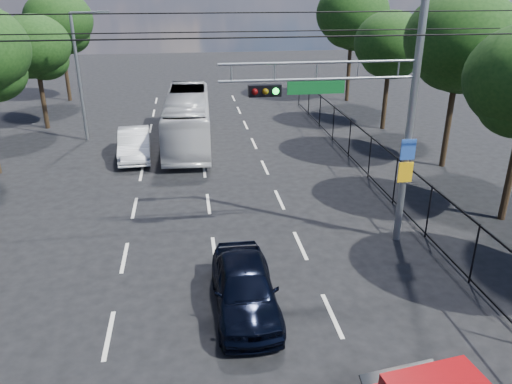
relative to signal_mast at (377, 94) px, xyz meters
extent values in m
cube|color=beige|center=(-8.28, -3.99, -5.24)|extent=(0.12, 2.00, 0.01)
cube|color=beige|center=(-8.28, 0.01, -5.24)|extent=(0.12, 2.00, 0.01)
cube|color=beige|center=(-8.28, 4.01, -5.24)|extent=(0.12, 2.00, 0.01)
cube|color=beige|center=(-8.28, 8.01, -5.24)|extent=(0.12, 2.00, 0.01)
cube|color=beige|center=(-8.28, 12.01, -5.24)|extent=(0.12, 2.00, 0.01)
cube|color=beige|center=(-8.28, 16.01, -5.24)|extent=(0.12, 2.00, 0.01)
cube|color=beige|center=(-8.28, 20.01, -5.24)|extent=(0.12, 2.00, 0.01)
cube|color=beige|center=(-8.28, 24.01, -5.24)|extent=(0.12, 2.00, 0.01)
cube|color=beige|center=(-5.28, -3.99, -5.24)|extent=(0.12, 2.00, 0.01)
cube|color=beige|center=(-5.28, 0.01, -5.24)|extent=(0.12, 2.00, 0.01)
cube|color=beige|center=(-5.28, 4.01, -5.24)|extent=(0.12, 2.00, 0.01)
cube|color=beige|center=(-5.28, 8.01, -5.24)|extent=(0.12, 2.00, 0.01)
cube|color=beige|center=(-5.28, 12.01, -5.24)|extent=(0.12, 2.00, 0.01)
cube|color=beige|center=(-5.28, 16.01, -5.24)|extent=(0.12, 2.00, 0.01)
cube|color=beige|center=(-5.28, 20.01, -5.24)|extent=(0.12, 2.00, 0.01)
cube|color=beige|center=(-5.28, 24.01, -5.24)|extent=(0.12, 2.00, 0.01)
cube|color=beige|center=(-2.28, -3.99, -5.24)|extent=(0.12, 2.00, 0.01)
cube|color=beige|center=(-2.28, 0.01, -5.24)|extent=(0.12, 2.00, 0.01)
cube|color=beige|center=(-2.28, 4.01, -5.24)|extent=(0.12, 2.00, 0.01)
cube|color=beige|center=(-2.28, 8.01, -5.24)|extent=(0.12, 2.00, 0.01)
cube|color=beige|center=(-2.28, 12.01, -5.24)|extent=(0.12, 2.00, 0.01)
cube|color=beige|center=(-2.28, 16.01, -5.24)|extent=(0.12, 2.00, 0.01)
cube|color=beige|center=(-2.28, 20.01, -5.24)|extent=(0.12, 2.00, 0.01)
cube|color=beige|center=(-2.28, 24.01, -5.24)|extent=(0.12, 2.00, 0.01)
cylinder|color=slate|center=(1.22, 0.01, -0.49)|extent=(0.24, 0.24, 9.50)
cylinder|color=slate|center=(-1.88, 0.01, 1.01)|extent=(6.20, 0.08, 0.08)
cylinder|color=slate|center=(-1.88, 0.01, 0.51)|extent=(6.20, 0.08, 0.08)
cube|color=black|center=(-3.58, 0.01, 0.21)|extent=(1.00, 0.28, 0.35)
sphere|color=#3F0505|center=(-3.90, -0.14, 0.21)|extent=(0.20, 0.20, 0.20)
sphere|color=#4C3805|center=(-3.58, -0.14, 0.21)|extent=(0.20, 0.20, 0.20)
sphere|color=#0CE533|center=(-3.26, -0.14, 0.21)|extent=(0.20, 0.20, 0.20)
cube|color=#0B511E|center=(-1.98, 0.01, 0.26)|extent=(1.80, 0.05, 0.40)
cube|color=#234AA3|center=(1.20, -0.13, -1.84)|extent=(0.50, 0.04, 0.70)
cube|color=#E7A90C|center=(1.20, -0.13, -2.64)|extent=(0.50, 0.04, 0.70)
cylinder|color=slate|center=(0.62, 0.01, 0.76)|extent=(0.05, 0.05, 0.50)
cylinder|color=slate|center=(-0.68, 0.01, 0.76)|extent=(0.05, 0.05, 0.50)
cylinder|color=slate|center=(-1.98, 0.01, 0.76)|extent=(0.05, 0.05, 0.50)
cylinder|color=slate|center=(-3.28, 0.01, 0.76)|extent=(0.05, 0.05, 0.50)
cylinder|color=slate|center=(-4.58, 0.01, 0.76)|extent=(0.05, 0.05, 0.50)
cylinder|color=slate|center=(-11.78, 14.01, -1.74)|extent=(0.18, 0.18, 7.00)
cylinder|color=slate|center=(-10.98, 14.01, 1.76)|extent=(1.60, 0.09, 0.09)
cube|color=slate|center=(-10.08, 14.01, 1.76)|extent=(0.60, 0.22, 0.15)
cylinder|color=black|center=(-5.28, -1.99, 1.96)|extent=(22.00, 0.04, 0.04)
cylinder|color=black|center=(-5.28, 1.51, 2.36)|extent=(22.00, 0.04, 0.04)
cylinder|color=black|center=(-5.28, 3.01, 1.66)|extent=(22.00, 0.04, 0.04)
cube|color=black|center=(2.32, 4.01, -3.29)|extent=(0.04, 34.00, 0.06)
cube|color=black|center=(2.32, 4.01, -5.09)|extent=(0.04, 34.00, 0.06)
cylinder|color=black|center=(2.32, -2.99, -4.24)|extent=(0.06, 0.06, 2.00)
cylinder|color=black|center=(2.32, 0.01, -4.24)|extent=(0.06, 0.06, 2.00)
cylinder|color=black|center=(2.32, 3.01, -4.24)|extent=(0.06, 0.06, 2.00)
cylinder|color=black|center=(2.32, 6.01, -4.24)|extent=(0.06, 0.06, 2.00)
cylinder|color=black|center=(2.32, 9.01, -4.24)|extent=(0.06, 0.06, 2.00)
cylinder|color=black|center=(2.32, 12.01, -4.24)|extent=(0.06, 0.06, 2.00)
cylinder|color=black|center=(2.32, 15.01, -4.24)|extent=(0.06, 0.06, 2.00)
cylinder|color=black|center=(2.32, 18.01, -4.24)|extent=(0.06, 0.06, 2.00)
cylinder|color=black|center=(2.32, 21.01, -4.24)|extent=(0.06, 0.06, 2.00)
cylinder|color=black|center=(5.92, 1.01, -3.14)|extent=(0.28, 0.28, 4.20)
cylinder|color=black|center=(6.52, 7.01, -2.86)|extent=(0.28, 0.28, 4.76)
ellipsoid|color=black|center=(6.52, 7.01, 0.88)|extent=(5.10, 5.10, 4.33)
ellipsoid|color=black|center=(6.92, 7.31, -0.31)|extent=(3.40, 3.40, 2.72)
ellipsoid|color=black|center=(6.17, 6.81, -0.14)|extent=(3.23, 3.23, 2.58)
cylinder|color=black|center=(6.12, 14.01, -3.23)|extent=(0.28, 0.28, 4.03)
ellipsoid|color=black|center=(6.12, 14.01, -0.06)|extent=(4.32, 4.32, 3.67)
ellipsoid|color=black|center=(6.52, 14.31, -1.07)|extent=(2.88, 2.88, 2.30)
ellipsoid|color=black|center=(5.77, 13.81, -0.92)|extent=(2.74, 2.74, 2.19)
cylinder|color=black|center=(6.32, 22.01, -2.78)|extent=(0.28, 0.28, 4.93)
ellipsoid|color=black|center=(6.32, 22.01, 1.09)|extent=(5.28, 5.28, 4.49)
ellipsoid|color=black|center=(6.72, 22.31, -0.14)|extent=(3.52, 3.52, 2.82)
ellipsoid|color=black|center=(5.97, 21.81, 0.04)|extent=(3.34, 3.34, 2.68)
cylinder|color=black|center=(-14.68, 17.01, -3.28)|extent=(0.28, 0.28, 3.92)
ellipsoid|color=black|center=(-14.68, 17.01, -0.20)|extent=(4.20, 4.20, 3.57)
ellipsoid|color=black|center=(-14.28, 17.31, -1.18)|extent=(2.80, 2.80, 2.24)
ellipsoid|color=black|center=(-15.03, 16.81, -1.04)|extent=(2.66, 2.66, 2.13)
cylinder|color=black|center=(-14.88, 25.01, -2.95)|extent=(0.28, 0.28, 4.59)
ellipsoid|color=black|center=(-14.88, 25.01, 0.66)|extent=(4.92, 4.92, 4.18)
ellipsoid|color=black|center=(-14.48, 25.31, -0.49)|extent=(3.28, 3.28, 2.62)
ellipsoid|color=black|center=(-15.23, 24.81, -0.32)|extent=(3.12, 3.12, 2.49)
cube|color=black|center=(-1.88, -7.45, -4.28)|extent=(1.76, 0.65, 0.31)
imported|color=black|center=(-4.63, -3.38, -4.51)|extent=(1.73, 4.28, 1.46)
imported|color=silver|center=(-5.94, 12.62, -3.83)|extent=(2.73, 10.19, 2.82)
imported|color=white|center=(-8.75, 10.45, -4.50)|extent=(1.85, 4.57, 1.48)
camera|label=1|loc=(-5.94, -14.93, 3.26)|focal=35.00mm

